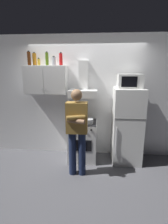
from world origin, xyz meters
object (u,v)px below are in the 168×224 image
object	(u,v)px
range_hood	(83,87)
refrigerator	(127,126)
microwave	(130,81)
bottle_liquor_amber	(34,59)
stove_oven	(83,141)
bottle_spice_jar	(39,62)
cooking_pot	(88,121)
bottle_rum_dark	(29,59)
upper_cabinet	(46,80)
bottle_olive_oil	(47,59)
person_standing	(77,130)
bottle_soda_red	(61,59)
bottle_canister_steel	(54,61)

from	to	relation	value
range_hood	refrigerator	distance (m)	1.25
microwave	bottle_liquor_amber	size ratio (longest dim) A/B	1.80
range_hood	refrigerator	world-z (taller)	range_hood
stove_oven	microwave	size ratio (longest dim) A/B	1.82
refrigerator	bottle_liquor_amber	distance (m)	2.42
stove_oven	bottle_spice_jar	world-z (taller)	bottle_spice_jar
refrigerator	bottle_spice_jar	xyz separation A→B (m)	(-1.88, 0.13, 1.32)
cooking_pot	bottle_rum_dark	size ratio (longest dim) A/B	1.02
refrigerator	bottle_rum_dark	xyz separation A→B (m)	(-2.09, 0.11, 1.39)
upper_cabinet	bottle_spice_jar	bearing A→B (deg)	179.30
range_hood	bottle_olive_oil	bearing A→B (deg)	179.54
upper_cabinet	range_hood	distance (m)	0.81
bottle_liquor_amber	bottle_olive_oil	xyz separation A→B (m)	(0.28, -0.03, 0.00)
upper_cabinet	cooking_pot	distance (m)	1.27
range_hood	person_standing	xyz separation A→B (m)	(-0.05, -0.73, -0.70)
upper_cabinet	stove_oven	distance (m)	1.55
bottle_liquor_amber	bottle_olive_oil	world-z (taller)	bottle_olive_oil
cooking_pot	bottle_liquor_amber	xyz separation A→B (m)	(-1.17, 0.28, 1.25)
range_hood	bottle_soda_red	world-z (taller)	bottle_soda_red
cooking_pot	bottle_liquor_amber	distance (m)	1.74
bottle_liquor_amber	bottle_rum_dark	bearing A→B (deg)	-154.28
stove_oven	bottle_spice_jar	size ratio (longest dim) A/B	5.73
bottle_rum_dark	bottle_olive_oil	bearing A→B (deg)	2.57
bottle_soda_red	upper_cabinet	bearing A→B (deg)	-179.49
stove_oven	cooking_pot	world-z (taller)	cooking_pot
upper_cabinet	microwave	xyz separation A→B (m)	(1.75, -0.11, -0.01)
range_hood	bottle_canister_steel	distance (m)	0.81
bottle_rum_dark	bottle_olive_oil	distance (m)	0.38
bottle_spice_jar	upper_cabinet	bearing A→B (deg)	-0.70
person_standing	cooking_pot	size ratio (longest dim) A/B	5.44
range_hood	bottle_liquor_amber	xyz separation A→B (m)	(-1.04, 0.04, 0.58)
refrigerator	person_standing	world-z (taller)	person_standing
refrigerator	bottle_spice_jar	distance (m)	2.30
bottle_rum_dark	bottle_soda_red	distance (m)	0.67
refrigerator	person_standing	distance (m)	1.17
microwave	stove_oven	bearing A→B (deg)	-178.85
bottle_olive_oil	microwave	bearing A→B (deg)	-3.81
range_hood	bottle_soda_red	xyz separation A→B (m)	(-0.46, 0.00, 0.58)
cooking_pot	bottle_canister_steel	world-z (taller)	bottle_canister_steel
bottle_rum_dark	microwave	bearing A→B (deg)	-2.65
upper_cabinet	bottle_spice_jar	size ratio (longest dim) A/B	5.90
bottle_liquor_amber	microwave	bearing A→B (deg)	-4.15
bottle_soda_red	range_hood	bearing A→B (deg)	-0.21
stove_oven	bottle_soda_red	size ratio (longest dim) A/B	3.36
range_hood	bottle_olive_oil	world-z (taller)	bottle_olive_oil
cooking_pot	bottle_canister_steel	xyz separation A→B (m)	(-0.74, 0.22, 1.21)
refrigerator	bottle_canister_steel	bearing A→B (deg)	176.47
bottle_rum_dark	bottle_canister_steel	xyz separation A→B (m)	(0.53, -0.02, -0.06)
person_standing	bottle_olive_oil	distance (m)	1.64
bottle_liquor_amber	refrigerator	bearing A→B (deg)	-4.67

